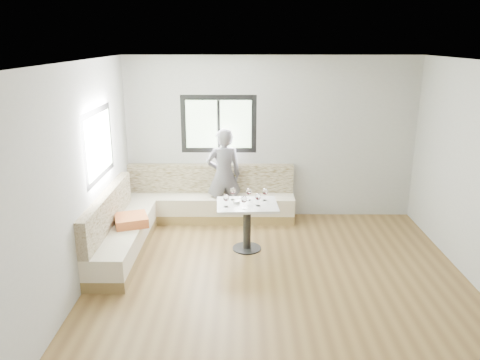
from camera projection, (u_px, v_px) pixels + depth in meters
room at (276, 178)px, 5.76m from camera, size 5.01×5.01×2.81m
banquette at (174, 214)px, 7.57m from camera, size 2.90×2.80×0.95m
table at (247, 215)px, 6.93m from camera, size 0.92×0.73×0.73m
person at (224, 175)px, 7.96m from camera, size 0.67×0.51×1.64m
olive_ramekin at (237, 202)px, 6.89m from camera, size 0.10×0.10×0.04m
wine_glass_a at (226, 198)px, 6.71m from camera, size 0.09×0.09×0.19m
wine_glass_b at (244, 200)px, 6.64m from camera, size 0.09×0.09×0.19m
wine_glass_c at (258, 197)px, 6.75m from camera, size 0.09×0.09×0.19m
wine_glass_d at (249, 192)px, 6.98m from camera, size 0.09×0.09×0.19m
wine_glass_e at (265, 192)px, 6.97m from camera, size 0.09×0.09×0.19m
wine_glass_f at (233, 191)px, 7.00m from camera, size 0.09×0.09×0.19m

